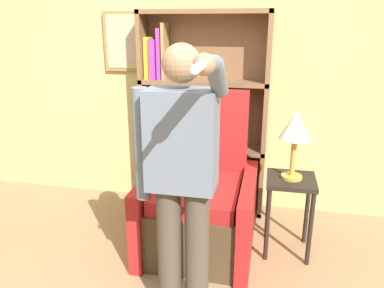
{
  "coord_description": "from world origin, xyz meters",
  "views": [
    {
      "loc": [
        0.84,
        -1.61,
        1.81
      ],
      "look_at": [
        0.34,
        0.72,
        1.04
      ],
      "focal_mm": 35.0,
      "sensor_mm": 36.0,
      "label": 1
    }
  ],
  "objects_px": {
    "bookcase": "(192,118)",
    "table_lamp": "(296,128)",
    "person_standing": "(181,176)",
    "side_table": "(290,195)",
    "armchair": "(201,202)"
  },
  "relations": [
    {
      "from": "table_lamp",
      "to": "armchair",
      "type": "bearing_deg",
      "value": -176.68
    },
    {
      "from": "bookcase",
      "to": "side_table",
      "type": "height_order",
      "value": "bookcase"
    },
    {
      "from": "side_table",
      "to": "table_lamp",
      "type": "bearing_deg",
      "value": 90.0
    },
    {
      "from": "person_standing",
      "to": "table_lamp",
      "type": "xyz_separation_m",
      "value": [
        0.67,
        0.88,
        0.08
      ]
    },
    {
      "from": "bookcase",
      "to": "table_lamp",
      "type": "xyz_separation_m",
      "value": [
        0.95,
        -0.66,
        0.13
      ]
    },
    {
      "from": "person_standing",
      "to": "side_table",
      "type": "distance_m",
      "value": 1.21
    },
    {
      "from": "bookcase",
      "to": "person_standing",
      "type": "distance_m",
      "value": 1.57
    },
    {
      "from": "bookcase",
      "to": "side_table",
      "type": "relative_size",
      "value": 2.96
    },
    {
      "from": "armchair",
      "to": "table_lamp",
      "type": "height_order",
      "value": "armchair"
    },
    {
      "from": "bookcase",
      "to": "table_lamp",
      "type": "height_order",
      "value": "bookcase"
    },
    {
      "from": "side_table",
      "to": "bookcase",
      "type": "bearing_deg",
      "value": 145.15
    },
    {
      "from": "person_standing",
      "to": "table_lamp",
      "type": "relative_size",
      "value": 3.15
    },
    {
      "from": "person_standing",
      "to": "side_table",
      "type": "xyz_separation_m",
      "value": [
        0.67,
        0.88,
        -0.47
      ]
    },
    {
      "from": "person_standing",
      "to": "side_table",
      "type": "relative_size",
      "value": 2.63
    },
    {
      "from": "side_table",
      "to": "person_standing",
      "type": "bearing_deg",
      "value": -127.3
    }
  ]
}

